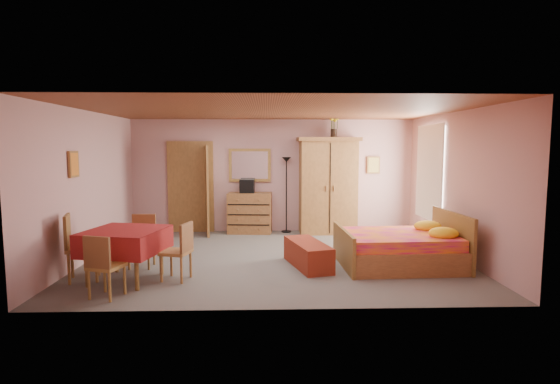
{
  "coord_description": "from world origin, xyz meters",
  "views": [
    {
      "loc": [
        -0.15,
        -7.65,
        1.99
      ],
      "look_at": [
        0.1,
        0.3,
        1.15
      ],
      "focal_mm": 28.0,
      "sensor_mm": 36.0,
      "label": 1
    }
  ],
  "objects_px": {
    "bed": "(398,239)",
    "wardrobe": "(328,186)",
    "stereo": "(247,186)",
    "bench": "(308,254)",
    "floor_lamp": "(286,195)",
    "chair_north": "(141,242)",
    "dining_table": "(126,255)",
    "chair_south": "(106,266)",
    "wall_mirror": "(250,165)",
    "chair_west": "(83,247)",
    "chair_east": "(176,251)",
    "chest_of_drawers": "(250,213)",
    "sunflower_vase": "(334,126)"
  },
  "relations": [
    {
      "from": "dining_table",
      "to": "chair_east",
      "type": "relative_size",
      "value": 1.21
    },
    {
      "from": "wall_mirror",
      "to": "chair_west",
      "type": "height_order",
      "value": "wall_mirror"
    },
    {
      "from": "floor_lamp",
      "to": "dining_table",
      "type": "height_order",
      "value": "floor_lamp"
    },
    {
      "from": "stereo",
      "to": "bench",
      "type": "bearing_deg",
      "value": -68.47
    },
    {
      "from": "floor_lamp",
      "to": "bench",
      "type": "bearing_deg",
      "value": -85.63
    },
    {
      "from": "chair_east",
      "to": "bed",
      "type": "bearing_deg",
      "value": -64.6
    },
    {
      "from": "bench",
      "to": "dining_table",
      "type": "xyz_separation_m",
      "value": [
        -2.77,
        -0.68,
        0.18
      ]
    },
    {
      "from": "wardrobe",
      "to": "chair_north",
      "type": "relative_size",
      "value": 2.55
    },
    {
      "from": "wall_mirror",
      "to": "dining_table",
      "type": "height_order",
      "value": "wall_mirror"
    },
    {
      "from": "bed",
      "to": "wardrobe",
      "type": "bearing_deg",
      "value": 103.86
    },
    {
      "from": "wall_mirror",
      "to": "chair_south",
      "type": "xyz_separation_m",
      "value": [
        -1.72,
        -4.46,
        -1.13
      ]
    },
    {
      "from": "bed",
      "to": "dining_table",
      "type": "relative_size",
      "value": 1.85
    },
    {
      "from": "chest_of_drawers",
      "to": "floor_lamp",
      "type": "xyz_separation_m",
      "value": [
        0.84,
        0.07,
        0.41
      ]
    },
    {
      "from": "chest_of_drawers",
      "to": "wardrobe",
      "type": "distance_m",
      "value": 1.89
    },
    {
      "from": "sunflower_vase",
      "to": "floor_lamp",
      "type": "bearing_deg",
      "value": 177.83
    },
    {
      "from": "bench",
      "to": "chair_east",
      "type": "bearing_deg",
      "value": -161.86
    },
    {
      "from": "sunflower_vase",
      "to": "chair_east",
      "type": "bearing_deg",
      "value": -129.04
    },
    {
      "from": "sunflower_vase",
      "to": "bench",
      "type": "xyz_separation_m",
      "value": [
        -0.85,
        -2.89,
        -2.24
      ]
    },
    {
      "from": "stereo",
      "to": "bench",
      "type": "relative_size",
      "value": 0.27
    },
    {
      "from": "stereo",
      "to": "sunflower_vase",
      "type": "relative_size",
      "value": 0.62
    },
    {
      "from": "wall_mirror",
      "to": "bed",
      "type": "distance_m",
      "value": 4.14
    },
    {
      "from": "chair_north",
      "to": "chair_east",
      "type": "xyz_separation_m",
      "value": [
        0.71,
        -0.7,
        0.0
      ]
    },
    {
      "from": "chest_of_drawers",
      "to": "wall_mirror",
      "type": "xyz_separation_m",
      "value": [
        0.0,
        0.21,
        1.09
      ]
    },
    {
      "from": "dining_table",
      "to": "chair_west",
      "type": "distance_m",
      "value": 0.64
    },
    {
      "from": "wall_mirror",
      "to": "dining_table",
      "type": "relative_size",
      "value": 0.92
    },
    {
      "from": "floor_lamp",
      "to": "wardrobe",
      "type": "height_order",
      "value": "wardrobe"
    },
    {
      "from": "chest_of_drawers",
      "to": "wall_mirror",
      "type": "distance_m",
      "value": 1.11
    },
    {
      "from": "bench",
      "to": "stereo",
      "type": "bearing_deg",
      "value": 111.53
    },
    {
      "from": "sunflower_vase",
      "to": "chair_north",
      "type": "bearing_deg",
      "value": -141.54
    },
    {
      "from": "chair_north",
      "to": "dining_table",
      "type": "bearing_deg",
      "value": 89.26
    },
    {
      "from": "wall_mirror",
      "to": "bench",
      "type": "xyz_separation_m",
      "value": [
        1.07,
        -3.07,
        -1.34
      ]
    },
    {
      "from": "wall_mirror",
      "to": "dining_table",
      "type": "xyz_separation_m",
      "value": [
        -1.7,
        -3.75,
        -1.17
      ]
    },
    {
      "from": "chest_of_drawers",
      "to": "chair_east",
      "type": "xyz_separation_m",
      "value": [
        -0.96,
        -3.52,
        -0.03
      ]
    },
    {
      "from": "sunflower_vase",
      "to": "chair_east",
      "type": "distance_m",
      "value": 5.0
    },
    {
      "from": "bed",
      "to": "chair_south",
      "type": "xyz_separation_m",
      "value": [
        -4.3,
        -1.41,
        -0.02
      ]
    },
    {
      "from": "chest_of_drawers",
      "to": "chair_north",
      "type": "xyz_separation_m",
      "value": [
        -1.67,
        -2.82,
        -0.04
      ]
    },
    {
      "from": "floor_lamp",
      "to": "chair_south",
      "type": "bearing_deg",
      "value": -120.69
    },
    {
      "from": "chair_north",
      "to": "chair_east",
      "type": "relative_size",
      "value": 0.99
    },
    {
      "from": "chair_south",
      "to": "wall_mirror",
      "type": "bearing_deg",
      "value": 86.24
    },
    {
      "from": "stereo",
      "to": "wardrobe",
      "type": "height_order",
      "value": "wardrobe"
    },
    {
      "from": "chair_south",
      "to": "sunflower_vase",
      "type": "bearing_deg",
      "value": 66.99
    },
    {
      "from": "chair_south",
      "to": "chair_north",
      "type": "distance_m",
      "value": 1.43
    },
    {
      "from": "chest_of_drawers",
      "to": "floor_lamp",
      "type": "distance_m",
      "value": 0.94
    },
    {
      "from": "sunflower_vase",
      "to": "chair_west",
      "type": "xyz_separation_m",
      "value": [
        -4.25,
        -3.53,
        -1.95
      ]
    },
    {
      "from": "stereo",
      "to": "chair_east",
      "type": "height_order",
      "value": "stereo"
    },
    {
      "from": "wall_mirror",
      "to": "chair_south",
      "type": "bearing_deg",
      "value": -110.41
    },
    {
      "from": "floor_lamp",
      "to": "chair_north",
      "type": "height_order",
      "value": "floor_lamp"
    },
    {
      "from": "chest_of_drawers",
      "to": "bed",
      "type": "relative_size",
      "value": 0.51
    },
    {
      "from": "stereo",
      "to": "chair_west",
      "type": "bearing_deg",
      "value": -123.14
    },
    {
      "from": "chair_south",
      "to": "chair_west",
      "type": "distance_m",
      "value": 0.97
    }
  ]
}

